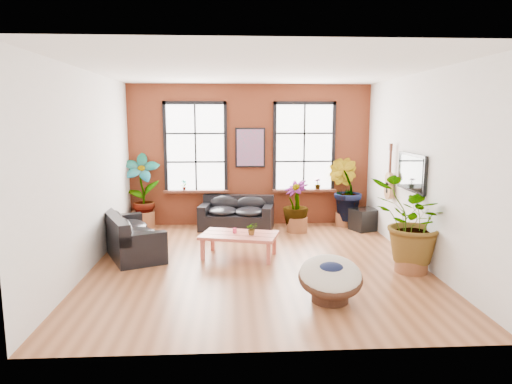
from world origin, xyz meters
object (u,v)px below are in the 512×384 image
sofa_left (129,235)px  papasan_chair (330,277)px  coffee_table (239,236)px  sofa_back (237,214)px

sofa_left → papasan_chair: size_ratio=2.19×
coffee_table → sofa_left: bearing=-174.2°
papasan_chair → coffee_table: bearing=124.3°
sofa_left → papasan_chair: (3.48, -2.60, -0.01)m
sofa_back → sofa_left: bearing=-128.0°
sofa_left → coffee_table: sofa_left is taller
sofa_back → sofa_left: size_ratio=0.83×
sofa_back → sofa_left: 2.91m
sofa_left → papasan_chair: 4.34m
sofa_back → coffee_table: 2.29m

